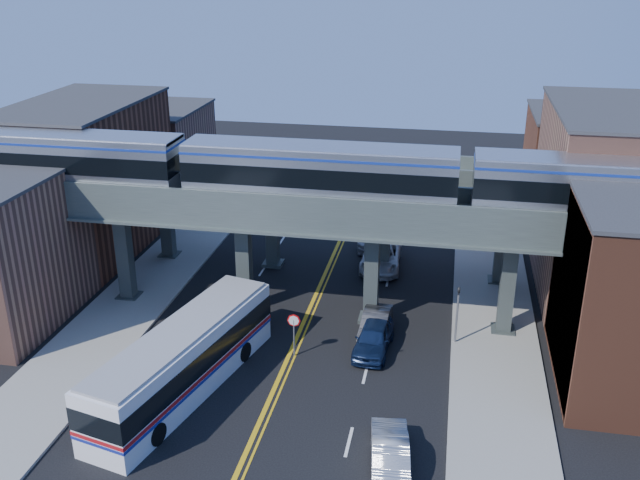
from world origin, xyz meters
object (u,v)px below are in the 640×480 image
object	(u,v)px
stop_sign	(294,328)
car_lane_b	(375,324)
car_lane_c	(381,257)
car_lane_d	(378,233)
car_parked_curb	(390,450)
car_lane_a	(373,338)
traffic_signal	(457,309)
transit_bus	(184,360)
transit_train	(320,172)

from	to	relation	value
stop_sign	car_lane_b	xyz separation A→B (m)	(4.21, 3.15, -1.03)
car_lane_c	car_lane_d	xyz separation A→B (m)	(-0.70, 4.33, 0.07)
car_lane_c	car_parked_curb	bearing A→B (deg)	-84.61
car_lane_c	car_lane_a	bearing A→B (deg)	-87.74
car_lane_a	car_lane_c	bearing A→B (deg)	97.85
stop_sign	traffic_signal	world-z (taller)	traffic_signal
transit_bus	car_lane_c	distance (m)	19.32
car_lane_a	car_parked_curb	bearing A→B (deg)	-75.26
car_lane_c	stop_sign	bearing A→B (deg)	-106.75
car_lane_a	transit_bus	bearing A→B (deg)	-144.14
traffic_signal	transit_bus	distance (m)	15.57
car_lane_a	car_lane_d	distance (m)	16.08
stop_sign	car_lane_d	world-z (taller)	stop_sign
stop_sign	car_lane_d	xyz separation A→B (m)	(2.74, 17.42, -0.86)
car_lane_b	transit_bus	bearing A→B (deg)	-138.16
car_parked_curb	stop_sign	bearing A→B (deg)	-60.09
traffic_signal	car_lane_d	size ratio (longest dim) A/B	0.66
transit_train	car_lane_a	size ratio (longest dim) A/B	10.44
transit_train	car_lane_b	xyz separation A→B (m)	(3.72, -1.85, -8.61)
car_lane_a	car_lane_c	distance (m)	11.70
transit_train	car_lane_d	distance (m)	15.18
transit_train	car_parked_curb	xyz separation A→B (m)	(5.70, -13.15, -8.58)
traffic_signal	transit_train	bearing A→B (deg)	166.61
traffic_signal	car_parked_curb	distance (m)	11.58
car_lane_a	car_lane_b	xyz separation A→B (m)	(-0.10, 1.74, -0.07)
transit_bus	car_lane_a	size ratio (longest dim) A/B	2.91
stop_sign	car_parked_curb	xyz separation A→B (m)	(6.20, -8.15, -0.99)
stop_sign	car_lane_d	distance (m)	17.65
transit_train	traffic_signal	xyz separation A→B (m)	(8.40, -2.00, -7.05)
transit_train	transit_bus	size ratio (longest dim) A/B	3.59
transit_bus	car_parked_curb	xyz separation A→B (m)	(11.02, -3.80, -1.00)
transit_bus	car_lane_d	xyz separation A→B (m)	(7.56, 21.77, -0.87)
car_lane_d	traffic_signal	bearing A→B (deg)	-65.26
transit_bus	car_lane_b	distance (m)	11.79
transit_train	car_lane_d	world-z (taller)	transit_train
transit_train	car_lane_d	size ratio (longest dim) A/B	7.92
transit_bus	car_lane_c	size ratio (longest dim) A/B	2.29
transit_train	car_lane_c	world-z (taller)	transit_train
stop_sign	car_lane_d	size ratio (longest dim) A/B	0.42
car_lane_a	car_parked_curb	world-z (taller)	car_lane_a
transit_train	traffic_signal	world-z (taller)	transit_train
traffic_signal	car_parked_curb	bearing A→B (deg)	-103.61
transit_train	stop_sign	world-z (taller)	transit_train
traffic_signal	car_parked_curb	size ratio (longest dim) A/B	0.88
traffic_signal	car_lane_a	size ratio (longest dim) A/B	0.87
car_lane_a	traffic_signal	bearing A→B (deg)	22.65
transit_train	transit_bus	world-z (taller)	transit_train
transit_train	transit_bus	xyz separation A→B (m)	(-5.32, -9.35, -7.58)
traffic_signal	car_lane_d	world-z (taller)	traffic_signal
car_lane_a	car_lane_d	world-z (taller)	car_lane_d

